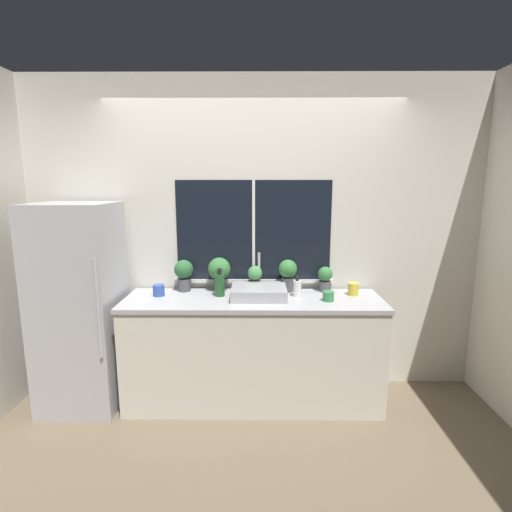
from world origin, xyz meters
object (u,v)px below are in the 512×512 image
Objects in this scene: potted_plant_center at (255,277)px; mug_yellow at (353,289)px; potted_plant_far_right at (325,278)px; soap_bottle at (297,288)px; potted_plant_right at (288,273)px; potted_plant_far_left at (184,273)px; sink at (259,292)px; mug_green at (328,296)px; bottle_tall at (220,285)px; potted_plant_left at (219,271)px; refrigerator at (80,306)px; mug_blue at (159,290)px.

potted_plant_center is 2.16× the size of mug_yellow.
potted_plant_far_right reaches higher than mug_yellow.
potted_plant_right is at bearing 113.45° from soap_bottle.
potted_plant_far_left reaches higher than potted_plant_far_right.
potted_plant_right is at bearing 0.00° from potted_plant_center.
sink reaches higher than mug_green.
bottle_tall is at bearing 179.37° from soap_bottle.
potted_plant_left is 1.32× the size of potted_plant_center.
potted_plant_left is (1.10, 0.25, 0.24)m from refrigerator.
potted_plant_left is (-0.34, 0.18, 0.13)m from sink.
sink is 1.61× the size of potted_plant_right.
potted_plant_center is (0.61, 0.00, -0.04)m from potted_plant_far_left.
bottle_tall is 1.11m from mug_yellow.
refrigerator is 6.02× the size of potted_plant_right.
potted_plant_center is at bearing 155.88° from soap_bottle.
bottle_tall reaches higher than soap_bottle.
sink is at bearing -79.33° from potted_plant_center.
mug_blue is at bearing -140.50° from potted_plant_far_left.
potted_plant_center is at bearing 0.00° from potted_plant_left.
mug_green is (0.55, -0.10, -0.01)m from sink.
potted_plant_center is 0.81m from mug_blue.
potted_plant_far_right is at bearing 7.08° from refrigerator.
potted_plant_left is at bearing 12.74° from refrigerator.
soap_bottle is at bearing -0.25° from mug_blue.
mug_blue is at bearing 9.08° from refrigerator.
mug_blue is at bearing -162.78° from potted_plant_left.
refrigerator is at bearing -177.32° from sink.
sink is at bearing -175.44° from mug_yellow.
refrigerator is 5.68× the size of potted_plant_left.
soap_bottle is 0.73× the size of bottle_tall.
potted_plant_center reaches higher than soap_bottle.
refrigerator is at bearing -170.92° from mug_blue.
mug_blue is (-1.38, 0.13, 0.01)m from mug_green.
sink is 0.68m from potted_plant_far_left.
bottle_tall is (-0.32, 0.03, 0.05)m from sink.
potted_plant_left is at bearing 96.21° from bottle_tall.
soap_bottle is at bearing -148.25° from potted_plant_far_right.
potted_plant_far_right is (0.32, 0.00, -0.04)m from potted_plant_right.
potted_plant_right is 1.19× the size of bottle_tall.
potted_plant_far_right is at bearing 0.00° from potted_plant_left.
sink is 0.32m from soap_bottle.
refrigerator is at bearing -167.26° from potted_plant_left.
potted_plant_center is 1.03× the size of potted_plant_far_right.
potted_plant_center reaches higher than potted_plant_far_right.
bottle_tall is at bearing 0.23° from mug_blue.
potted_plant_far_left is at bearing 170.75° from soap_bottle.
potted_plant_far_left is at bearing 180.00° from potted_plant_left.
potted_plant_center is 0.28m from potted_plant_right.
mug_green is (0.30, -0.28, -0.12)m from potted_plant_right.
mug_green is 0.86× the size of mug_yellow.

